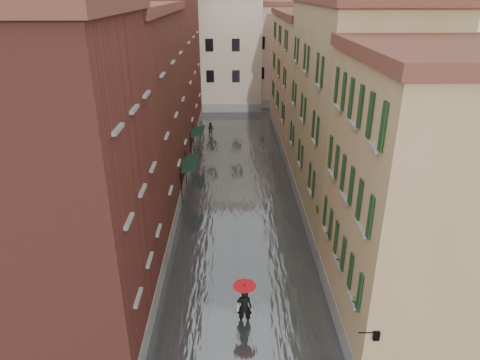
{
  "coord_description": "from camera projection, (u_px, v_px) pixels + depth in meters",
  "views": [
    {
      "loc": [
        -0.44,
        -16.98,
        13.64
      ],
      "look_at": [
        -0.0,
        6.99,
        3.0
      ],
      "focal_mm": 32.0,
      "sensor_mm": 36.0,
      "label": 1
    }
  ],
  "objects": [
    {
      "name": "awning_far",
      "position": [
        197.0,
        132.0,
        36.83
      ],
      "size": [
        1.09,
        2.84,
        2.8
      ],
      "color": "black",
      "rests_on": "ground"
    },
    {
      "name": "building_left_mid",
      "position": [
        127.0,
        120.0,
        26.63
      ],
      "size": [
        6.0,
        14.0,
        12.5
      ],
      "primitive_type": "cube",
      "color": "#5B2B1C",
      "rests_on": "ground"
    },
    {
      "name": "awning_near",
      "position": [
        190.0,
        164.0,
        30.06
      ],
      "size": [
        1.09,
        3.18,
        2.8
      ],
      "color": "black",
      "rests_on": "ground"
    },
    {
      "name": "building_right_near",
      "position": [
        420.0,
        207.0,
        17.02
      ],
      "size": [
        6.0,
        8.0,
        11.5
      ],
      "primitive_type": "cube",
      "color": "tan",
      "rests_on": "ground"
    },
    {
      "name": "building_end_cream",
      "position": [
        211.0,
        53.0,
        53.1
      ],
      "size": [
        12.0,
        9.0,
        13.0
      ],
      "primitive_type": "cube",
      "color": "beige",
      "rests_on": "ground"
    },
    {
      "name": "building_left_far",
      "position": [
        162.0,
        68.0,
        40.03
      ],
      "size": [
        6.0,
        16.0,
        14.0
      ],
      "primitive_type": "cube",
      "color": "brown",
      "rests_on": "ground"
    },
    {
      "name": "building_right_far",
      "position": [
        310.0,
        81.0,
        40.77
      ],
      "size": [
        6.0,
        16.0,
        11.5
      ],
      "primitive_type": "cube",
      "color": "tan",
      "rests_on": "ground"
    },
    {
      "name": "ground",
      "position": [
        243.0,
        293.0,
        21.06
      ],
      "size": [
        120.0,
        120.0,
        0.0
      ],
      "primitive_type": "plane",
      "color": "#59595C",
      "rests_on": "ground"
    },
    {
      "name": "pedestrian_main",
      "position": [
        244.0,
        300.0,
        18.63
      ],
      "size": [
        1.03,
        1.03,
        2.06
      ],
      "color": "black",
      "rests_on": "ground"
    },
    {
      "name": "building_right_mid",
      "position": [
        351.0,
        115.0,
        26.76
      ],
      "size": [
        6.0,
        14.0,
        13.0
      ],
      "primitive_type": "cube",
      "color": "tan",
      "rests_on": "ground"
    },
    {
      "name": "window_planters",
      "position": [
        337.0,
        242.0,
        18.84
      ],
      "size": [
        0.59,
        8.28,
        0.84
      ],
      "color": "#955C30",
      "rests_on": "ground"
    },
    {
      "name": "building_left_near",
      "position": [
        63.0,
        193.0,
        16.48
      ],
      "size": [
        6.0,
        8.0,
        13.0
      ],
      "primitive_type": "cube",
      "color": "brown",
      "rests_on": "ground"
    },
    {
      "name": "floodwater",
      "position": [
        239.0,
        183.0,
        32.9
      ],
      "size": [
        10.0,
        60.0,
        0.2
      ],
      "primitive_type": "cube",
      "color": "#4D5255",
      "rests_on": "ground"
    },
    {
      "name": "building_end_pink",
      "position": [
        282.0,
        55.0,
        55.28
      ],
      "size": [
        10.0,
        9.0,
        12.0
      ],
      "primitive_type": "cube",
      "color": "tan",
      "rests_on": "ground"
    },
    {
      "name": "pedestrian_far",
      "position": [
        211.0,
        130.0,
        43.12
      ],
      "size": [
        0.76,
        0.6,
        1.53
      ],
      "primitive_type": "imported",
      "rotation": [
        0.0,
        0.0,
        -0.03
      ],
      "color": "black",
      "rests_on": "ground"
    },
    {
      "name": "wall_lantern",
      "position": [
        375.0,
        335.0,
        14.43
      ],
      "size": [
        0.71,
        0.22,
        0.35
      ],
      "color": "black",
      "rests_on": "ground"
    }
  ]
}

